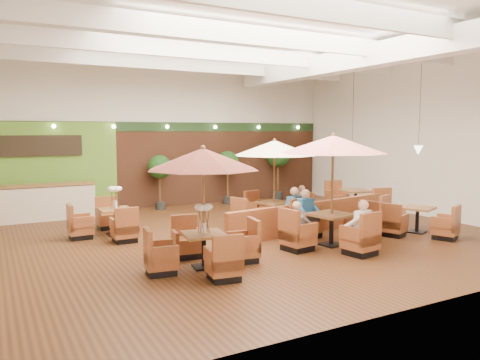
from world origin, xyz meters
TOP-DOWN VIEW (x-y plane):
  - room at (0.25, 1.22)m, footprint 14.04×14.00m
  - service_counter at (-4.40, 5.10)m, footprint 3.00×0.75m
  - booth_divider at (2.21, -0.45)m, footprint 6.18×1.13m
  - table_0 at (-2.07, -2.27)m, footprint 2.60×2.60m
  - table_1 at (1.56, -2.03)m, footprint 2.86×2.86m
  - table_2 at (1.53, 0.61)m, footprint 2.74×2.74m
  - table_3 at (-3.20, 1.78)m, footprint 1.68×2.51m
  - table_4 at (4.42, -2.01)m, footprint 1.89×2.68m
  - table_5 at (5.40, 1.31)m, footprint 1.12×2.89m
  - topiary_0 at (-0.46, 5.30)m, footprint 0.87×0.87m
  - topiary_1 at (2.34, 5.30)m, footprint 0.91×0.91m
  - topiary_2 at (4.71, 5.30)m, footprint 1.04×1.04m
  - diner_0 at (1.56, -3.07)m, footprint 0.47×0.42m
  - diner_1 at (1.56, -0.99)m, footprint 0.43×0.35m
  - diner_2 at (0.52, -2.03)m, footprint 0.37×0.41m
  - diner_3 at (1.53, -0.37)m, footprint 0.48×0.45m
  - diner_4 at (2.50, 0.61)m, footprint 0.33×0.39m

SIDE VIEW (x-z plane):
  - table_4 at x=4.42m, z-range -0.12..0.82m
  - table_5 at x=5.40m, z-range -0.12..0.91m
  - booth_divider at x=2.21m, z-range 0.00..0.86m
  - table_3 at x=-3.20m, z-range -0.31..1.21m
  - service_counter at x=-4.40m, z-range -0.01..1.17m
  - diner_4 at x=2.50m, z-range 0.36..1.12m
  - diner_2 at x=0.52m, z-range 0.36..1.12m
  - diner_0 at x=1.56m, z-range 0.35..1.21m
  - diner_1 at x=1.56m, z-range 0.35..1.21m
  - diner_3 at x=1.53m, z-range 0.35..1.21m
  - topiary_0 at x=-0.46m, z-range 0.49..2.50m
  - topiary_1 at x=2.34m, z-range 0.52..2.62m
  - table_0 at x=-2.07m, z-range 0.46..3.06m
  - topiary_2 at x=4.71m, z-range 0.59..3.02m
  - table_2 at x=1.53m, z-range 0.48..3.15m
  - table_1 at x=1.56m, z-range 0.50..3.34m
  - room at x=0.25m, z-range 0.87..6.39m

